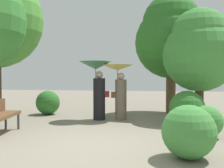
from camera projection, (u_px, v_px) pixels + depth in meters
The scene contains 9 objects.
ground_plane at pixel (87, 144), 5.48m from camera, with size 40.00×40.00×0.00m, color gray.
person_left at pixel (97, 79), 8.50m from camera, with size 1.07×1.07×1.91m.
person_right at pixel (119, 83), 8.55m from camera, with size 1.05×1.05×1.80m.
tree_near_right at pixel (200, 49), 8.62m from camera, with size 2.44×2.44×3.69m.
tree_mid_right at pixel (171, 36), 9.93m from camera, with size 2.75×2.75×4.55m.
bush_path_left at pixel (187, 108), 7.41m from camera, with size 1.02×1.02×1.02m, color #2D6B28.
bush_path_right at pixel (48, 102), 9.72m from camera, with size 0.89×0.89×0.89m, color #2D6B28.
bush_behind_bench at pixel (206, 121), 6.03m from camera, with size 0.75×0.75×0.75m, color #428C3D.
bush_far_side at pixel (189, 132), 4.48m from camera, with size 0.94×0.94×0.94m, color #428C3D.
Camera 1 is at (1.35, -5.29, 1.43)m, focal length 41.69 mm.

